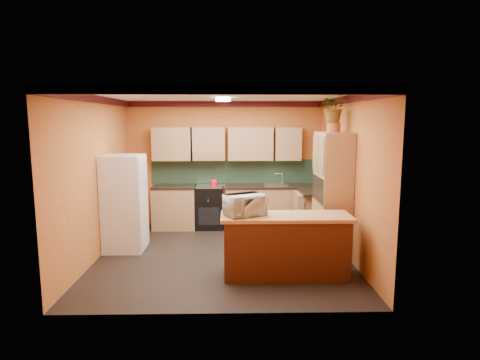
# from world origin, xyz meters

# --- Properties ---
(room_shell) EXTENTS (4.24, 4.24, 2.72)m
(room_shell) POSITION_xyz_m (0.02, 0.28, 2.09)
(room_shell) COLOR black
(room_shell) RESTS_ON ground
(base_cabinets_back) EXTENTS (3.65, 0.60, 0.88)m
(base_cabinets_back) POSITION_xyz_m (0.30, 1.80, 0.44)
(base_cabinets_back) COLOR tan
(base_cabinets_back) RESTS_ON ground
(countertop_back) EXTENTS (3.65, 0.62, 0.04)m
(countertop_back) POSITION_xyz_m (0.30, 1.80, 0.90)
(countertop_back) COLOR black
(countertop_back) RESTS_ON base_cabinets_back
(stove) EXTENTS (0.58, 0.58, 0.91)m
(stove) POSITION_xyz_m (-0.33, 1.80, 0.46)
(stove) COLOR black
(stove) RESTS_ON ground
(kettle) EXTENTS (0.18, 0.18, 0.18)m
(kettle) POSITION_xyz_m (-0.23, 1.75, 1.00)
(kettle) COLOR #B20B24
(kettle) RESTS_ON stove
(sink) EXTENTS (0.48, 0.40, 0.03)m
(sink) POSITION_xyz_m (1.07, 1.80, 0.94)
(sink) COLOR silver
(sink) RESTS_ON countertop_back
(base_cabinets_right) EXTENTS (0.60, 0.80, 0.88)m
(base_cabinets_right) POSITION_xyz_m (1.80, 1.09, 0.44)
(base_cabinets_right) COLOR tan
(base_cabinets_right) RESTS_ON ground
(countertop_right) EXTENTS (0.62, 0.80, 0.04)m
(countertop_right) POSITION_xyz_m (1.80, 1.09, 0.90)
(countertop_right) COLOR black
(countertop_right) RESTS_ON base_cabinets_right
(fridge) EXTENTS (0.68, 0.66, 1.70)m
(fridge) POSITION_xyz_m (-1.75, 0.35, 0.85)
(fridge) COLOR white
(fridge) RESTS_ON ground
(pantry) EXTENTS (0.48, 0.90, 2.10)m
(pantry) POSITION_xyz_m (1.85, 0.02, 1.05)
(pantry) COLOR tan
(pantry) RESTS_ON ground
(fern_pot) EXTENTS (0.22, 0.22, 0.16)m
(fern_pot) POSITION_xyz_m (1.85, 0.07, 2.18)
(fern_pot) COLOR #A55027
(fern_pot) RESTS_ON pantry
(fern) EXTENTS (0.46, 0.40, 0.51)m
(fern) POSITION_xyz_m (1.85, 0.07, 2.52)
(fern) COLOR tan
(fern) RESTS_ON fern_pot
(breakfast_bar) EXTENTS (1.80, 0.55, 0.88)m
(breakfast_bar) POSITION_xyz_m (0.94, -0.94, 0.44)
(breakfast_bar) COLOR #4B1E11
(breakfast_bar) RESTS_ON ground
(bar_top) EXTENTS (1.90, 0.65, 0.05)m
(bar_top) POSITION_xyz_m (0.94, -0.94, 0.91)
(bar_top) COLOR tan
(bar_top) RESTS_ON breakfast_bar
(microwave) EXTENTS (0.66, 0.59, 0.31)m
(microwave) POSITION_xyz_m (0.34, -0.94, 1.08)
(microwave) COLOR white
(microwave) RESTS_ON bar_top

